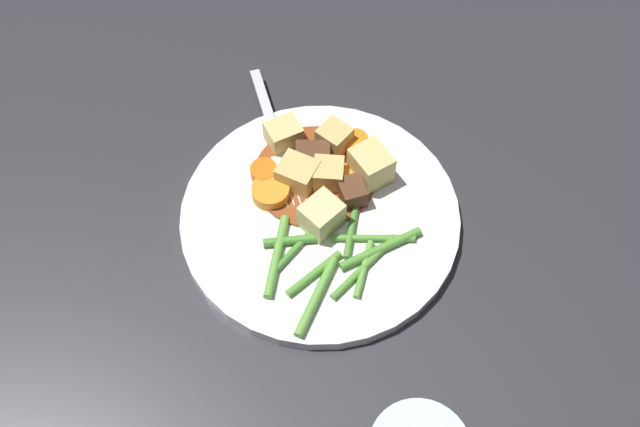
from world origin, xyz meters
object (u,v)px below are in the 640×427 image
object	(u,v)px
potato_chunk_4	(316,216)
fork	(276,139)
dinner_plate	(320,217)
carrot_slice_0	(271,192)
potato_chunk_5	(371,166)
carrot_slice_2	(352,176)
potato_chunk_2	(329,174)
meat_chunk_1	(352,192)
meat_chunk_0	(308,157)
carrot_slice_3	(355,143)
carrot_slice_1	(264,172)
potato_chunk_0	(334,139)
potato_chunk_3	(298,174)
potato_chunk_1	(284,135)

from	to	relation	value
potato_chunk_4	fork	xyz separation A→B (m)	(0.10, 0.03, -0.01)
dinner_plate	potato_chunk_4	distance (m)	0.02
carrot_slice_0	potato_chunk_5	bearing A→B (deg)	-83.32
dinner_plate	carrot_slice_2	xyz separation A→B (m)	(0.04, -0.03, 0.01)
potato_chunk_4	potato_chunk_2	bearing A→B (deg)	-20.05
meat_chunk_1	meat_chunk_0	bearing A→B (deg)	38.57
carrot_slice_0	carrot_slice_3	xyz separation A→B (m)	(0.05, -0.09, 0.00)
carrot_slice_1	potato_chunk_2	size ratio (longest dim) A/B	0.93
potato_chunk_5	meat_chunk_1	bearing A→B (deg)	138.57
carrot_slice_2	carrot_slice_3	xyz separation A→B (m)	(0.04, -0.01, 0.00)
carrot_slice_2	potato_chunk_0	distance (m)	0.04
potato_chunk_0	potato_chunk_3	distance (m)	0.06
potato_chunk_4	carrot_slice_3	bearing A→B (deg)	-29.45
meat_chunk_1	carrot_slice_1	bearing A→B (deg)	66.01
meat_chunk_0	meat_chunk_1	distance (m)	0.06
potato_chunk_2	potato_chunk_4	xyz separation A→B (m)	(-0.05, 0.02, 0.00)
carrot_slice_1	carrot_slice_2	size ratio (longest dim) A/B	1.05
carrot_slice_0	carrot_slice_1	distance (m)	0.02
carrot_slice_1	potato_chunk_2	distance (m)	0.06
potato_chunk_3	meat_chunk_0	distance (m)	0.02
carrot_slice_2	fork	bearing A→B (deg)	50.85
potato_chunk_1	potato_chunk_5	size ratio (longest dim) A/B	0.90
carrot_slice_0	potato_chunk_1	world-z (taller)	potato_chunk_1
potato_chunk_5	meat_chunk_0	world-z (taller)	potato_chunk_5
carrot_slice_3	fork	bearing A→B (deg)	76.87
dinner_plate	potato_chunk_1	bearing A→B (deg)	16.44
carrot_slice_2	potato_chunk_3	world-z (taller)	potato_chunk_3
potato_chunk_2	potato_chunk_4	size ratio (longest dim) A/B	0.81
potato_chunk_2	potato_chunk_3	xyz separation A→B (m)	(0.00, 0.03, 0.00)
carrot_slice_1	potato_chunk_4	world-z (taller)	potato_chunk_4
potato_chunk_5	meat_chunk_1	size ratio (longest dim) A/B	1.34
potato_chunk_1	carrot_slice_0	bearing A→B (deg)	163.62
dinner_plate	potato_chunk_2	bearing A→B (deg)	-19.50
carrot_slice_2	potato_chunk_1	world-z (taller)	potato_chunk_1
carrot_slice_1	meat_chunk_0	bearing A→B (deg)	-76.70
carrot_slice_3	potato_chunk_2	distance (m)	0.05
potato_chunk_4	meat_chunk_1	world-z (taller)	potato_chunk_4
carrot_slice_0	potato_chunk_4	size ratio (longest dim) A/B	1.04
carrot_slice_2	fork	world-z (taller)	carrot_slice_2
carrot_slice_3	meat_chunk_0	distance (m)	0.05
potato_chunk_4	meat_chunk_1	bearing A→B (deg)	-56.18
potato_chunk_1	potato_chunk_4	bearing A→B (deg)	-167.96
meat_chunk_0	fork	distance (m)	0.04
carrot_slice_3	potato_chunk_3	world-z (taller)	potato_chunk_3
potato_chunk_1	potato_chunk_3	distance (m)	0.05
potato_chunk_5	fork	world-z (taller)	potato_chunk_5
carrot_slice_0	potato_chunk_4	bearing A→B (deg)	-133.24
carrot_slice_3	carrot_slice_0	bearing A→B (deg)	118.83
carrot_slice_1	potato_chunk_4	distance (m)	0.07
carrot_slice_1	potato_chunk_2	bearing A→B (deg)	-102.97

